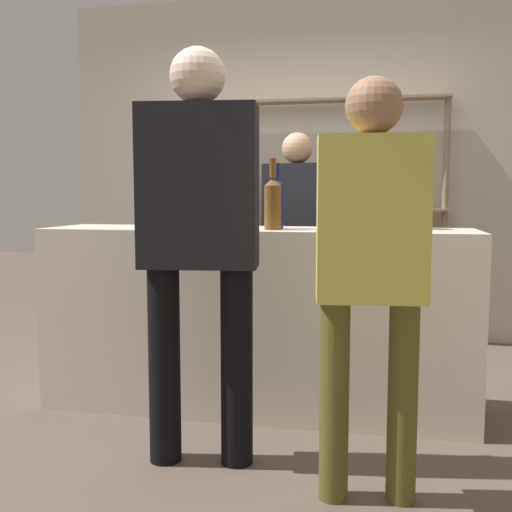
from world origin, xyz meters
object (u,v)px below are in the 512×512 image
at_px(customer_right, 371,256).
at_px(customer_center, 199,226).
at_px(counter_bottle_1, 180,203).
at_px(counter_bottle_2, 273,202).
at_px(counter_bottle_0, 277,202).
at_px(ice_bucket, 408,210).
at_px(server_behind_counter, 297,231).

distance_m(customer_right, customer_center, 0.76).
xyz_separation_m(counter_bottle_1, counter_bottle_2, (0.53, -0.07, 0.01)).
relative_size(counter_bottle_0, counter_bottle_2, 0.98).
xyz_separation_m(ice_bucket, server_behind_counter, (-0.70, 0.81, -0.16)).
relative_size(ice_bucket, server_behind_counter, 0.13).
height_order(counter_bottle_1, customer_right, customer_right).
xyz_separation_m(counter_bottle_1, customer_right, (1.04, -0.87, -0.19)).
distance_m(counter_bottle_1, customer_right, 1.37).
xyz_separation_m(counter_bottle_0, customer_center, (-0.22, -0.71, -0.10)).
bearing_deg(ice_bucket, counter_bottle_0, -170.01).
distance_m(counter_bottle_2, server_behind_counter, 1.05).
bearing_deg(counter_bottle_1, ice_bucket, 7.14).
bearing_deg(ice_bucket, counter_bottle_2, -162.42).
bearing_deg(server_behind_counter, ice_bucket, 54.95).
bearing_deg(customer_center, counter_bottle_1, 17.71).
bearing_deg(counter_bottle_2, counter_bottle_1, 172.79).
xyz_separation_m(counter_bottle_0, customer_right, (0.51, -0.90, -0.19)).
height_order(counter_bottle_0, server_behind_counter, server_behind_counter).
bearing_deg(counter_bottle_1, counter_bottle_0, 3.40).
distance_m(counter_bottle_2, ice_bucket, 0.73).
height_order(counter_bottle_1, server_behind_counter, server_behind_counter).
relative_size(counter_bottle_1, server_behind_counter, 0.21).
bearing_deg(customer_right, ice_bucket, -17.13).
relative_size(counter_bottle_2, customer_center, 0.20).
bearing_deg(counter_bottle_2, server_behind_counter, 90.60).
xyz_separation_m(counter_bottle_0, ice_bucket, (0.69, 0.12, -0.04)).
xyz_separation_m(counter_bottle_2, server_behind_counter, (-0.01, 1.02, -0.21)).
bearing_deg(ice_bucket, server_behind_counter, 131.03).
height_order(counter_bottle_1, customer_center, customer_center).
bearing_deg(customer_right, counter_bottle_1, 42.56).
relative_size(counter_bottle_1, customer_right, 0.21).
distance_m(counter_bottle_1, customer_center, 0.76).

